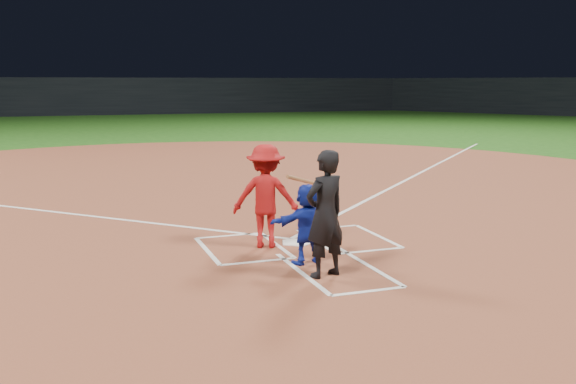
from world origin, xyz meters
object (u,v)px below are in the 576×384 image
object	(u,v)px
batter_at_plate	(266,196)
home_plate	(297,243)
umpire	(325,214)
catcher	(307,224)

from	to	relation	value
batter_at_plate	home_plate	bearing A→B (deg)	4.32
umpire	batter_at_plate	xyz separation A→B (m)	(-0.28, 1.92, -0.04)
home_plate	catcher	bearing A→B (deg)	77.14
catcher	umpire	size ratio (longest dim) A/B	0.68
catcher	batter_at_plate	xyz separation A→B (m)	(-0.29, 1.19, 0.25)
catcher	umpire	xyz separation A→B (m)	(-0.01, -0.73, 0.30)
home_plate	batter_at_plate	xyz separation A→B (m)	(-0.57, -0.04, 0.87)
umpire	catcher	bearing A→B (deg)	-109.07
umpire	batter_at_plate	distance (m)	1.94
home_plate	batter_at_plate	bearing A→B (deg)	4.32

